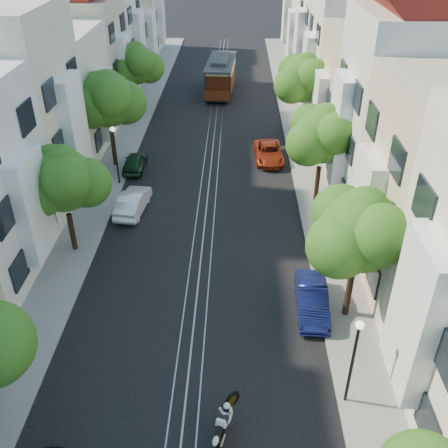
# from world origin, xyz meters

# --- Properties ---
(ground) EXTENTS (200.00, 200.00, 0.00)m
(ground) POSITION_xyz_m (0.00, 28.00, 0.00)
(ground) COLOR black
(ground) RESTS_ON ground
(sidewalk_east) EXTENTS (2.50, 80.00, 0.12)m
(sidewalk_east) POSITION_xyz_m (7.25, 28.00, 0.06)
(sidewalk_east) COLOR gray
(sidewalk_east) RESTS_ON ground
(sidewalk_west) EXTENTS (2.50, 80.00, 0.12)m
(sidewalk_west) POSITION_xyz_m (-7.25, 28.00, 0.06)
(sidewalk_west) COLOR gray
(sidewalk_west) RESTS_ON ground
(rail_left) EXTENTS (0.06, 80.00, 0.02)m
(rail_left) POSITION_xyz_m (-0.55, 28.00, 0.01)
(rail_left) COLOR gray
(rail_left) RESTS_ON ground
(rail_slot) EXTENTS (0.06, 80.00, 0.02)m
(rail_slot) POSITION_xyz_m (0.00, 28.00, 0.01)
(rail_slot) COLOR gray
(rail_slot) RESTS_ON ground
(rail_right) EXTENTS (0.06, 80.00, 0.02)m
(rail_right) POSITION_xyz_m (0.55, 28.00, 0.01)
(rail_right) COLOR gray
(rail_right) RESTS_ON ground
(lane_line) EXTENTS (0.08, 80.00, 0.01)m
(lane_line) POSITION_xyz_m (0.00, 28.00, 0.00)
(lane_line) COLOR tan
(lane_line) RESTS_ON ground
(townhouses_east) EXTENTS (7.75, 72.00, 12.00)m
(townhouses_east) POSITION_xyz_m (11.87, 27.91, 5.18)
(townhouses_east) COLOR beige
(townhouses_east) RESTS_ON ground
(townhouses_west) EXTENTS (7.75, 72.00, 11.76)m
(townhouses_west) POSITION_xyz_m (-11.87, 27.91, 5.08)
(townhouses_west) COLOR silver
(townhouses_west) RESTS_ON ground
(tree_e_b) EXTENTS (4.93, 4.08, 6.68)m
(tree_e_b) POSITION_xyz_m (7.26, 8.98, 4.73)
(tree_e_b) COLOR black
(tree_e_b) RESTS_ON ground
(tree_e_c) EXTENTS (4.84, 3.99, 6.52)m
(tree_e_c) POSITION_xyz_m (7.26, 19.98, 4.60)
(tree_e_c) COLOR black
(tree_e_c) RESTS_ON ground
(tree_e_d) EXTENTS (5.01, 4.16, 6.85)m
(tree_e_d) POSITION_xyz_m (7.26, 30.98, 4.87)
(tree_e_d) COLOR black
(tree_e_d) RESTS_ON ground
(tree_w_b) EXTENTS (4.72, 3.87, 6.27)m
(tree_w_b) POSITION_xyz_m (-7.14, 13.98, 4.40)
(tree_w_b) COLOR black
(tree_w_b) RESTS_ON ground
(tree_w_c) EXTENTS (5.13, 4.28, 7.09)m
(tree_w_c) POSITION_xyz_m (-7.14, 24.98, 5.07)
(tree_w_c) COLOR black
(tree_w_c) RESTS_ON ground
(tree_w_d) EXTENTS (4.84, 3.99, 6.52)m
(tree_w_d) POSITION_xyz_m (-7.14, 35.98, 4.60)
(tree_w_d) COLOR black
(tree_w_d) RESTS_ON ground
(lamp_east) EXTENTS (0.32, 0.32, 4.16)m
(lamp_east) POSITION_xyz_m (6.30, 4.00, 2.85)
(lamp_east) COLOR black
(lamp_east) RESTS_ON ground
(lamp_west) EXTENTS (0.32, 0.32, 4.16)m
(lamp_west) POSITION_xyz_m (-6.30, 22.00, 2.85)
(lamp_west) COLOR black
(lamp_west) RESTS_ON ground
(sportbike_rider) EXTENTS (0.96, 1.88, 1.39)m
(sportbike_rider) POSITION_xyz_m (1.59, 2.53, 0.80)
(sportbike_rider) COLOR black
(sportbike_rider) RESTS_ON ground
(cable_car) EXTENTS (3.20, 8.70, 3.29)m
(cable_car) POSITION_xyz_m (0.22, 42.97, 1.95)
(cable_car) COLOR black
(cable_car) RESTS_ON ground
(parked_car_e_mid) EXTENTS (1.52, 4.08, 1.33)m
(parked_car_e_mid) POSITION_xyz_m (5.60, 9.30, 0.67)
(parked_car_e_mid) COLOR #0D1242
(parked_car_e_mid) RESTS_ON ground
(parked_car_e_far) EXTENTS (2.27, 4.57, 1.25)m
(parked_car_e_far) POSITION_xyz_m (4.40, 26.26, 0.62)
(parked_car_e_far) COLOR maroon
(parked_car_e_far) RESTS_ON ground
(parked_car_w_mid) EXTENTS (1.85, 4.27, 1.37)m
(parked_car_w_mid) POSITION_xyz_m (-4.65, 18.40, 0.68)
(parked_car_w_mid) COLOR white
(parked_car_w_mid) RESTS_ON ground
(parked_car_w_far) EXTENTS (1.49, 3.64, 1.24)m
(parked_car_w_far) POSITION_xyz_m (-5.60, 24.35, 0.62)
(parked_car_w_far) COLOR #14321B
(parked_car_w_far) RESTS_ON ground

